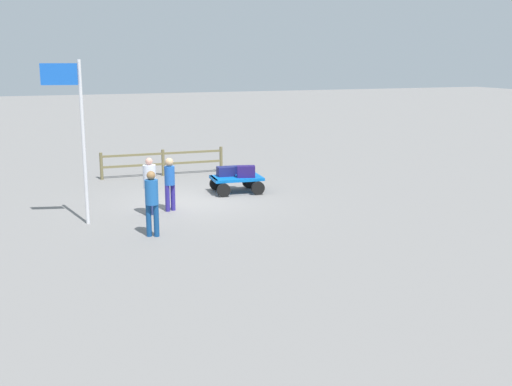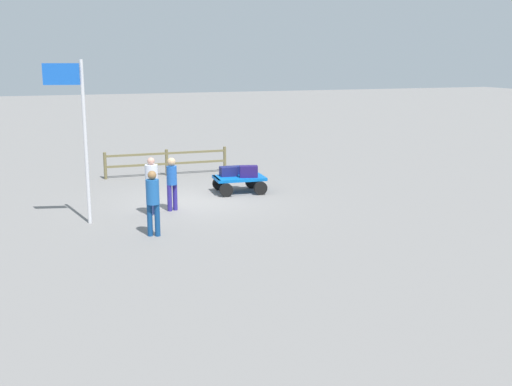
{
  "view_description": "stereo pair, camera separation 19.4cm",
  "coord_description": "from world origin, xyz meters",
  "px_view_note": "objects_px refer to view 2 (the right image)",
  "views": [
    {
      "loc": [
        5.08,
        19.5,
        4.63
      ],
      "look_at": [
        0.08,
        6.0,
        1.5
      ],
      "focal_mm": 44.51,
      "sensor_mm": 36.0,
      "label": 1
    },
    {
      "loc": [
        4.9,
        19.57,
        4.63
      ],
      "look_at": [
        0.08,
        6.0,
        1.5
      ],
      "focal_mm": 44.51,
      "sensor_mm": 36.0,
      "label": 2
    }
  ],
  "objects_px": {
    "suitcase_dark": "(249,172)",
    "worker_lead": "(172,180)",
    "luggage_cart": "(239,181)",
    "worker_trailing": "(153,198)",
    "worker_supervisor": "(152,181)",
    "suitcase_maroon": "(228,171)",
    "suitcase_grey": "(236,170)",
    "flagpole": "(79,125)"
  },
  "relations": [
    {
      "from": "suitcase_grey",
      "to": "worker_lead",
      "type": "bearing_deg",
      "value": 39.63
    },
    {
      "from": "worker_lead",
      "to": "suitcase_grey",
      "type": "bearing_deg",
      "value": -140.37
    },
    {
      "from": "suitcase_dark",
      "to": "suitcase_maroon",
      "type": "distance_m",
      "value": 0.75
    },
    {
      "from": "suitcase_dark",
      "to": "suitcase_grey",
      "type": "bearing_deg",
      "value": -71.94
    },
    {
      "from": "worker_trailing",
      "to": "flagpole",
      "type": "distance_m",
      "value": 3.03
    },
    {
      "from": "luggage_cart",
      "to": "worker_trailing",
      "type": "distance_m",
      "value": 5.82
    },
    {
      "from": "luggage_cart",
      "to": "worker_supervisor",
      "type": "bearing_deg",
      "value": 32.61
    },
    {
      "from": "suitcase_dark",
      "to": "flagpole",
      "type": "relative_size",
      "value": 0.15
    },
    {
      "from": "worker_supervisor",
      "to": "luggage_cart",
      "type": "bearing_deg",
      "value": -147.39
    },
    {
      "from": "suitcase_dark",
      "to": "worker_supervisor",
      "type": "bearing_deg",
      "value": 27.78
    },
    {
      "from": "worker_lead",
      "to": "worker_trailing",
      "type": "xyz_separation_m",
      "value": [
        1.05,
        2.59,
        0.08
      ]
    },
    {
      "from": "suitcase_grey",
      "to": "worker_lead",
      "type": "relative_size",
      "value": 0.41
    },
    {
      "from": "suitcase_maroon",
      "to": "flagpole",
      "type": "distance_m",
      "value": 6.11
    },
    {
      "from": "worker_lead",
      "to": "worker_supervisor",
      "type": "distance_m",
      "value": 0.77
    },
    {
      "from": "luggage_cart",
      "to": "suitcase_grey",
      "type": "distance_m",
      "value": 0.56
    },
    {
      "from": "luggage_cart",
      "to": "worker_lead",
      "type": "bearing_deg",
      "value": 33.75
    },
    {
      "from": "worker_supervisor",
      "to": "suitcase_dark",
      "type": "bearing_deg",
      "value": -152.22
    },
    {
      "from": "suitcase_dark",
      "to": "worker_trailing",
      "type": "relative_size",
      "value": 0.38
    },
    {
      "from": "worker_trailing",
      "to": "flagpole",
      "type": "relative_size",
      "value": 0.38
    },
    {
      "from": "suitcase_dark",
      "to": "worker_trailing",
      "type": "xyz_separation_m",
      "value": [
        4.05,
        4.16,
        0.26
      ]
    },
    {
      "from": "worker_trailing",
      "to": "worker_supervisor",
      "type": "distance_m",
      "value": 2.26
    },
    {
      "from": "worker_trailing",
      "to": "flagpole",
      "type": "bearing_deg",
      "value": -49.84
    },
    {
      "from": "luggage_cart",
      "to": "worker_trailing",
      "type": "bearing_deg",
      "value": 49.43
    },
    {
      "from": "suitcase_maroon",
      "to": "worker_supervisor",
      "type": "xyz_separation_m",
      "value": [
        3.08,
        2.4,
        0.31
      ]
    },
    {
      "from": "luggage_cart",
      "to": "suitcase_dark",
      "type": "xyz_separation_m",
      "value": [
        -0.28,
        0.23,
        0.34
      ]
    },
    {
      "from": "suitcase_maroon",
      "to": "worker_lead",
      "type": "bearing_deg",
      "value": 40.39
    },
    {
      "from": "worker_lead",
      "to": "suitcase_dark",
      "type": "bearing_deg",
      "value": -152.21
    },
    {
      "from": "suitcase_grey",
      "to": "suitcase_maroon",
      "type": "distance_m",
      "value": 0.43
    },
    {
      "from": "suitcase_maroon",
      "to": "luggage_cart",
      "type": "bearing_deg",
      "value": 141.82
    },
    {
      "from": "suitcase_dark",
      "to": "worker_supervisor",
      "type": "relative_size",
      "value": 0.38
    },
    {
      "from": "suitcase_maroon",
      "to": "worker_lead",
      "type": "distance_m",
      "value": 3.17
    },
    {
      "from": "worker_supervisor",
      "to": "flagpole",
      "type": "relative_size",
      "value": 0.38
    },
    {
      "from": "suitcase_grey",
      "to": "worker_lead",
      "type": "distance_m",
      "value": 3.6
    },
    {
      "from": "worker_trailing",
      "to": "luggage_cart",
      "type": "bearing_deg",
      "value": -130.57
    },
    {
      "from": "suitcase_dark",
      "to": "worker_lead",
      "type": "height_order",
      "value": "worker_lead"
    },
    {
      "from": "worker_supervisor",
      "to": "flagpole",
      "type": "height_order",
      "value": "flagpole"
    },
    {
      "from": "suitcase_maroon",
      "to": "flagpole",
      "type": "height_order",
      "value": "flagpole"
    },
    {
      "from": "suitcase_grey",
      "to": "worker_trailing",
      "type": "relative_size",
      "value": 0.38
    },
    {
      "from": "suitcase_maroon",
      "to": "flagpole",
      "type": "xyz_separation_m",
      "value": [
        5.07,
        2.74,
        2.05
      ]
    },
    {
      "from": "suitcase_grey",
      "to": "flagpole",
      "type": "distance_m",
      "value": 6.52
    },
    {
      "from": "suitcase_dark",
      "to": "worker_lead",
      "type": "distance_m",
      "value": 3.39
    },
    {
      "from": "luggage_cart",
      "to": "flagpole",
      "type": "bearing_deg",
      "value": 24.98
    }
  ]
}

